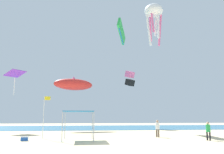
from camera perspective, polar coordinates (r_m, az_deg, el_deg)
name	(u,v)px	position (r m, az deg, el deg)	size (l,w,h in m)	color
ground	(125,144)	(18.75, 3.17, -15.86)	(110.00, 110.00, 0.10)	beige
ocean_strip	(100,127)	(45.61, -2.96, -12.01)	(110.00, 19.59, 0.03)	teal
canopy_tent	(79,113)	(21.51, -7.99, -8.48)	(2.63, 3.21, 2.52)	#B2B2B7
person_near_tent	(208,129)	(22.66, 22.10, -11.60)	(0.38, 0.40, 1.59)	black
person_leftmost	(157,127)	(24.70, 10.87, -11.74)	(0.40, 0.43, 1.69)	brown
banner_flag	(44,113)	(23.78, -15.96, -8.34)	(0.61, 0.06, 3.96)	silver
cooler_box	(24,139)	(22.04, -20.29, -13.76)	(0.57, 0.37, 0.35)	blue
kite_diamond_purple	(15,75)	(36.65, -22.26, 0.53)	(3.20, 3.21, 3.50)	purple
kite_parafoil_green	(121,32)	(38.80, 2.27, 10.72)	(2.16, 4.94, 3.14)	green
kite_inflatable_red	(73,84)	(38.15, -9.25, -1.74)	(6.54, 3.61, 2.29)	red
kite_box_pink	(130,78)	(44.81, 4.30, -0.34)	(1.92, 2.00, 3.03)	pink
kite_octopus_white	(154,13)	(40.19, 10.02, 14.93)	(4.09, 4.09, 6.98)	white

